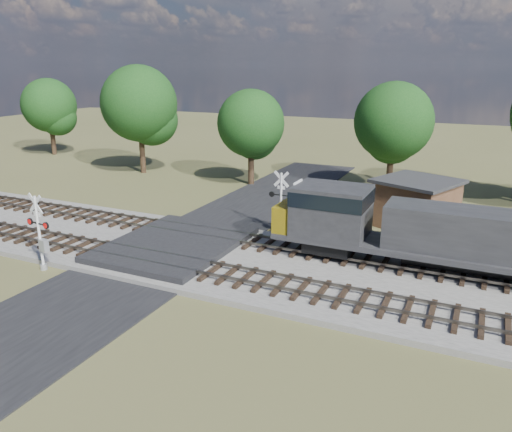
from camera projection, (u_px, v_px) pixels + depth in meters
The scene contains 10 objects.
ground at pixel (170, 254), 29.57m from camera, with size 160.00×160.00×0.00m, color #4F512B.
ballast_bed at pixel (336, 277), 25.92m from camera, with size 140.00×10.00×0.30m, color gray.
road at pixel (170, 253), 29.56m from camera, with size 7.00×60.00×0.08m, color black.
crossing_panel at pixel (175, 246), 29.92m from camera, with size 7.00×9.00×0.62m, color #262628.
track_near at pixel (197, 268), 26.46m from camera, with size 140.00×2.60×0.33m.
track_far at pixel (240, 239), 30.79m from camera, with size 140.00×2.60×0.33m.
crossing_signal_near at pixel (41, 239), 26.73m from camera, with size 1.72×0.40×4.28m.
crossing_signal_far at pixel (280, 208), 32.76m from camera, with size 1.70×0.37×4.21m.
equipment_shed at pixel (416, 203), 34.20m from camera, with size 6.32×6.32×3.30m.
treeline at pixel (405, 116), 41.36m from camera, with size 82.78×11.63×11.38m.
Camera 1 is at (16.32, -22.89, 10.73)m, focal length 35.00 mm.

